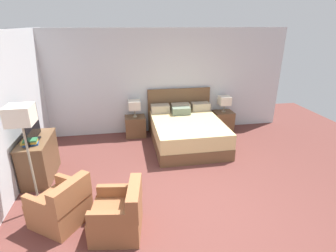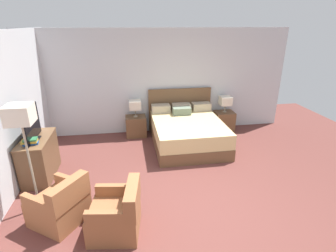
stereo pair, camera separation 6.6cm
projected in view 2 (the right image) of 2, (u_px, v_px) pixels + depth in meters
The scene contains 16 objects.
ground_plane at pixel (190, 216), 4.07m from camera, with size 10.73×10.73×0.00m, color brown.
wall_back at pixel (159, 82), 6.89m from camera, with size 6.92×0.06×2.71m, color silver.
wall_left at pixel (9, 113), 4.51m from camera, with size 0.06×5.38×2.71m, color silver.
bed at pixel (187, 131), 6.40m from camera, with size 1.70×2.02×1.18m.
nightstand_left at pixel (136, 126), 6.90m from camera, with size 0.52×0.43×0.53m.
nightstand_right at pixel (224, 121), 7.26m from camera, with size 0.52×0.43×0.53m.
table_lamp_left at pixel (135, 105), 6.69m from camera, with size 0.30×0.30×0.43m.
table_lamp_right at pixel (225, 101), 7.05m from camera, with size 0.30×0.30×0.43m.
dresser at pixel (39, 157), 5.00m from camera, with size 0.49×1.06×0.81m.
tv at pixel (32, 124), 4.70m from camera, with size 0.18×0.77×0.62m.
book_red_cover at pixel (31, 143), 4.61m from camera, with size 0.24×0.14×0.04m, color #234C8E.
book_blue_cover at pixel (29, 141), 4.59m from camera, with size 0.26×0.16×0.04m, color gold.
book_small_top at pixel (30, 139), 4.58m from camera, with size 0.22×0.17×0.03m, color #2D7042.
armchair_by_window at pixel (60, 205), 3.88m from camera, with size 0.95×0.95×0.76m.
armchair_companion at pixel (117, 215), 3.69m from camera, with size 0.78×0.77×0.76m.
floor_lamp at pixel (21, 122), 3.72m from camera, with size 0.35×0.35×1.75m.
Camera 2 is at (-0.87, -3.17, 2.81)m, focal length 28.00 mm.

